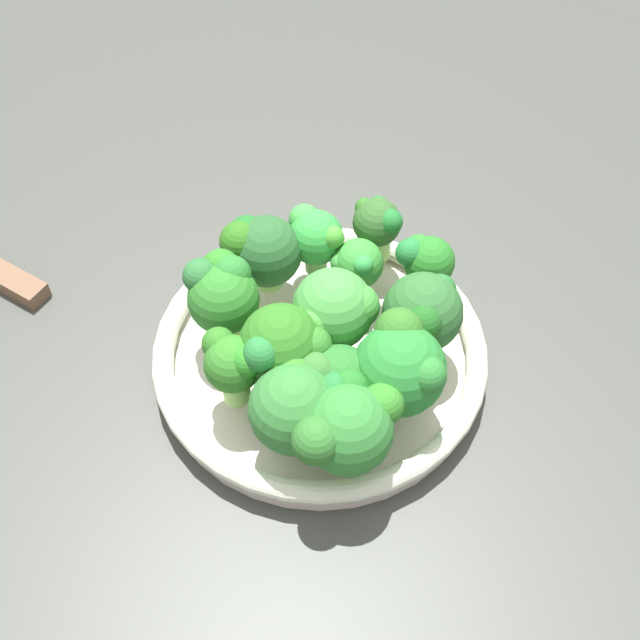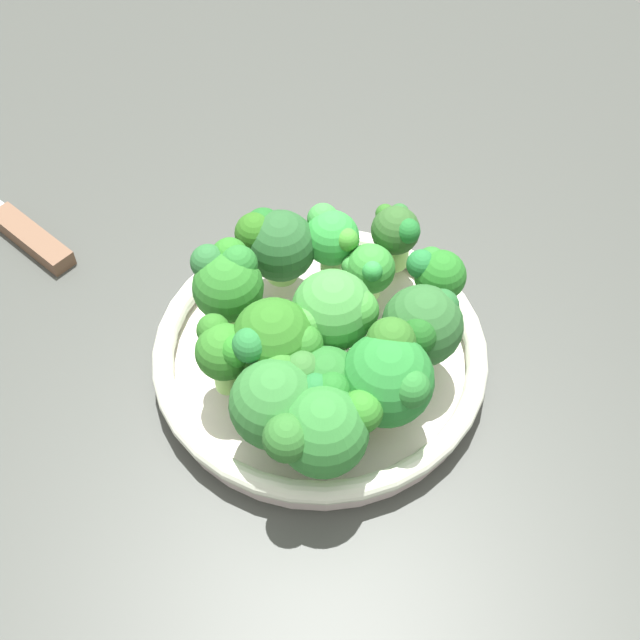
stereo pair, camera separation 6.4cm
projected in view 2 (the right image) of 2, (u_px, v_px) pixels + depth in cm
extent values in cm
cube|color=#3B3E39|center=(282.00, 386.00, 68.74)|extent=(130.00, 130.00, 2.50)
cylinder|color=silver|center=(320.00, 361.00, 67.88)|extent=(25.34, 25.34, 1.38)
torus|color=silver|center=(320.00, 350.00, 66.67)|extent=(26.40, 26.40, 1.69)
cylinder|color=#88C460|center=(277.00, 426.00, 60.41)|extent=(2.06, 2.06, 1.72)
sphere|color=#2F7231|center=(275.00, 404.00, 58.09)|extent=(6.43, 6.43, 6.43)
sphere|color=#317126|center=(280.00, 371.00, 58.59)|extent=(2.90, 2.90, 2.90)
sphere|color=#32692C|center=(302.00, 371.00, 58.50)|extent=(2.94, 2.94, 2.94)
cylinder|color=#A1CC62|center=(384.00, 404.00, 61.43)|extent=(2.78, 2.78, 1.95)
sphere|color=#25782E|center=(386.00, 380.00, 58.93)|extent=(6.75, 6.75, 6.75)
sphere|color=#2D6721|center=(391.00, 342.00, 58.82)|extent=(3.57, 3.57, 3.57)
sphere|color=#28712C|center=(410.00, 388.00, 56.75)|extent=(2.75, 2.75, 2.75)
cylinder|color=#7EB65F|center=(331.00, 260.00, 69.90)|extent=(1.83, 1.83, 2.28)
sphere|color=green|center=(332.00, 238.00, 67.85)|extent=(4.50, 4.50, 4.50)
sphere|color=green|center=(323.00, 219.00, 68.09)|extent=(2.59, 2.59, 2.59)
sphere|color=green|center=(322.00, 223.00, 68.56)|extent=(1.91, 1.91, 1.91)
sphere|color=#3F932E|center=(347.00, 240.00, 66.40)|extent=(1.90, 1.90, 1.90)
cylinder|color=#7FC34D|center=(418.00, 350.00, 64.33)|extent=(2.65, 2.65, 2.11)
sphere|color=#2A5F2B|center=(422.00, 326.00, 61.94)|extent=(6.09, 6.09, 6.09)
sphere|color=#1C571B|center=(418.00, 335.00, 59.85)|extent=(2.86, 2.86, 2.86)
sphere|color=#23602B|center=(442.00, 306.00, 61.64)|extent=(2.55, 2.55, 2.55)
cylinder|color=#76BB5B|center=(276.00, 366.00, 63.09)|extent=(2.20, 2.20, 2.65)
sphere|color=#2A6A1E|center=(274.00, 339.00, 60.48)|extent=(6.10, 6.10, 6.10)
sphere|color=#2B6F23|center=(306.00, 343.00, 59.73)|extent=(2.84, 2.84, 2.84)
sphere|color=#247232|center=(250.00, 345.00, 58.45)|extent=(2.56, 2.56, 2.56)
cylinder|color=#8EC160|center=(282.00, 268.00, 69.77)|extent=(2.68, 2.68, 1.62)
sphere|color=#25572A|center=(280.00, 246.00, 67.64)|extent=(5.80, 5.80, 5.80)
sphere|color=#29651A|center=(255.00, 233.00, 66.97)|extent=(3.35, 3.35, 3.35)
sphere|color=#1E6222|center=(264.00, 228.00, 67.52)|extent=(3.21, 3.21, 3.21)
sphere|color=#255825|center=(258.00, 235.00, 67.47)|extent=(3.08, 3.08, 3.08)
cylinder|color=#83C34E|center=(332.00, 337.00, 64.84)|extent=(2.11, 2.11, 2.51)
sphere|color=#408C3D|center=(333.00, 310.00, 62.28)|extent=(6.17, 6.17, 6.17)
sphere|color=#3B8934|center=(356.00, 311.00, 61.67)|extent=(3.47, 3.47, 3.47)
sphere|color=#3F8935|center=(308.00, 323.00, 60.76)|extent=(2.57, 2.57, 2.57)
cylinder|color=#97CE67|center=(393.00, 252.00, 70.32)|extent=(2.58, 2.58, 2.47)
sphere|color=#2D5926|center=(395.00, 230.00, 68.32)|extent=(4.00, 4.00, 4.00)
sphere|color=#2B6420|center=(385.00, 214.00, 68.52)|extent=(1.60, 1.60, 1.60)
sphere|color=#29622A|center=(399.00, 213.00, 68.54)|extent=(1.63, 1.63, 1.63)
sphere|color=#1E6829|center=(407.00, 231.00, 67.09)|extent=(2.10, 2.10, 2.10)
cylinder|color=#A1D46F|center=(231.00, 312.00, 66.37)|extent=(2.18, 2.18, 2.46)
sphere|color=#2A7125|center=(228.00, 287.00, 64.00)|extent=(5.47, 5.47, 5.47)
sphere|color=#2A7522|center=(226.00, 259.00, 64.11)|extent=(2.92, 2.92, 2.92)
sphere|color=#266F2A|center=(243.00, 262.00, 63.64)|extent=(3.01, 3.01, 3.01)
sphere|color=#296630|center=(208.00, 262.00, 63.61)|extent=(2.77, 2.77, 2.77)
cylinder|color=#A2C96E|center=(369.00, 286.00, 68.58)|extent=(1.95, 1.95, 1.61)
sphere|color=#348832|center=(370.00, 269.00, 66.91)|extent=(4.05, 4.05, 4.05)
sphere|color=green|center=(372.00, 271.00, 65.31)|extent=(1.67, 1.67, 1.67)
sphere|color=#3A8F3A|center=(353.00, 266.00, 66.79)|extent=(1.84, 1.84, 1.84)
cylinder|color=#85BE59|center=(224.00, 370.00, 62.80)|extent=(2.05, 2.05, 2.79)
sphere|color=#2D7323|center=(221.00, 348.00, 60.62)|extent=(4.21, 4.21, 4.21)
sphere|color=#277920|center=(236.00, 351.00, 59.14)|extent=(2.40, 2.40, 2.40)
sphere|color=#2B6A20|center=(213.00, 330.00, 60.80)|extent=(2.46, 2.46, 2.46)
cylinder|color=#7EBC5B|center=(437.00, 297.00, 67.38)|extent=(2.27, 2.27, 2.42)
sphere|color=#246F22|center=(440.00, 276.00, 65.38)|extent=(4.07, 4.07, 4.07)
sphere|color=#216F32|center=(421.00, 264.00, 64.94)|extent=(2.32, 2.32, 2.32)
sphere|color=#28792A|center=(425.00, 265.00, 65.03)|extent=(1.73, 1.73, 1.73)
sphere|color=#297329|center=(431.00, 262.00, 65.52)|extent=(2.40, 2.40, 2.40)
cylinder|color=#94CF58|center=(323.00, 454.00, 58.93)|extent=(1.91, 1.91, 1.91)
sphere|color=#2E7530|center=(323.00, 432.00, 56.57)|extent=(6.29, 6.29, 6.29)
sphere|color=#2E7A24|center=(359.00, 413.00, 56.45)|extent=(3.01, 3.01, 3.01)
sphere|color=#226B30|center=(316.00, 392.00, 57.44)|extent=(2.66, 2.66, 2.66)
sphere|color=#2C6928|center=(287.00, 438.00, 54.87)|extent=(3.31, 3.31, 3.31)
cylinder|color=#78B355|center=(323.00, 404.00, 61.59)|extent=(2.17, 2.17, 1.71)
sphere|color=#266728|center=(323.00, 384.00, 59.56)|extent=(5.29, 5.29, 5.29)
sphere|color=#216823|center=(331.00, 392.00, 57.48)|extent=(2.78, 2.78, 2.78)
sphere|color=#2C7024|center=(330.00, 396.00, 57.62)|extent=(3.11, 3.11, 3.11)
sphere|color=#357627|center=(335.00, 399.00, 58.44)|extent=(2.76, 2.76, 2.76)
cube|color=brown|center=(32.00, 238.00, 76.14)|extent=(4.31, 9.85, 1.50)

